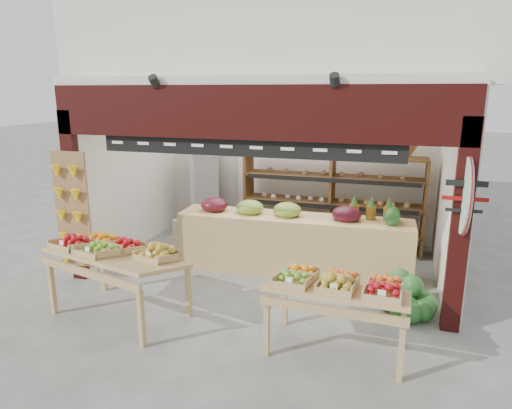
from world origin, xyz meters
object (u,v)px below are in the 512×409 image
object	(u,v)px
back_shelving	(332,183)
display_table_left	(112,252)
cardboard_stack	(197,244)
watermelon_pile	(409,300)
mid_counter	(292,242)
refrigerator	(214,191)
display_table_right	(338,287)

from	to	relation	value
back_shelving	display_table_left	size ratio (longest dim) A/B	1.75
cardboard_stack	watermelon_pile	size ratio (longest dim) A/B	1.37
mid_counter	display_table_left	size ratio (longest dim) A/B	1.99
refrigerator	mid_counter	size ratio (longest dim) A/B	0.47
back_shelving	refrigerator	bearing A→B (deg)	175.32
mid_counter	display_table_right	size ratio (longest dim) A/B	2.39
back_shelving	watermelon_pile	size ratio (longest dim) A/B	4.41
refrigerator	display_table_left	distance (m)	3.76
cardboard_stack	mid_counter	distance (m)	1.79
refrigerator	mid_counter	bearing A→B (deg)	-27.49
refrigerator	cardboard_stack	bearing A→B (deg)	-68.03
refrigerator	display_table_right	size ratio (longest dim) A/B	1.12
display_table_left	refrigerator	bearing A→B (deg)	91.93
cardboard_stack	mid_counter	bearing A→B (deg)	-3.95
refrigerator	cardboard_stack	xyz separation A→B (m)	(0.30, -1.51, -0.64)
back_shelving	mid_counter	size ratio (longest dim) A/B	0.88
refrigerator	display_table_right	distance (m)	4.90
back_shelving	refrigerator	world-z (taller)	back_shelving
cardboard_stack	display_table_right	distance (m)	3.65
refrigerator	display_table_left	xyz separation A→B (m)	(0.13, -3.76, -0.04)
display_table_left	mid_counter	bearing A→B (deg)	47.76
refrigerator	display_table_right	bearing A→B (deg)	-39.91
display_table_left	display_table_right	world-z (taller)	display_table_left
refrigerator	mid_counter	xyz separation A→B (m)	(2.06, -1.63, -0.38)
back_shelving	cardboard_stack	world-z (taller)	back_shelving
back_shelving	display_table_left	distance (m)	4.28
cardboard_stack	display_table_right	size ratio (longest dim) A/B	0.65
back_shelving	cardboard_stack	xyz separation A→B (m)	(-2.19, -1.31, -0.99)
display_table_left	watermelon_pile	distance (m)	4.00
back_shelving	display_table_right	size ratio (longest dim) A/B	2.10
refrigerator	watermelon_pile	world-z (taller)	refrigerator
mid_counter	cardboard_stack	bearing A→B (deg)	176.05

